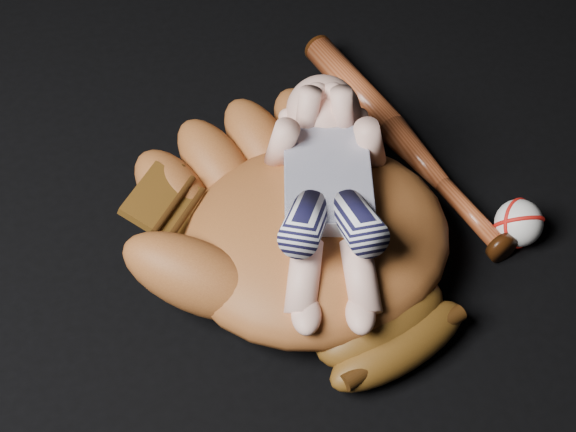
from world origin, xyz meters
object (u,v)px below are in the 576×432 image
Objects in this scene: baseball_glove at (316,229)px; baseball_bat at (402,139)px; newborn_baby at (329,194)px; baseball at (519,223)px.

baseball_glove reaches higher than baseball_bat.
baseball_glove is at bearing -153.07° from newborn_baby.
baseball_glove is 0.06m from newborn_baby.
baseball_bat is 0.22m from baseball.
baseball is (0.26, -0.02, -0.10)m from newborn_baby.
newborn_baby reaches higher than baseball.
newborn_baby is 5.90× the size of baseball.
baseball_bat is 7.69× the size of baseball.
baseball reaches higher than baseball_bat.
baseball is at bearing -23.80° from baseball_glove.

